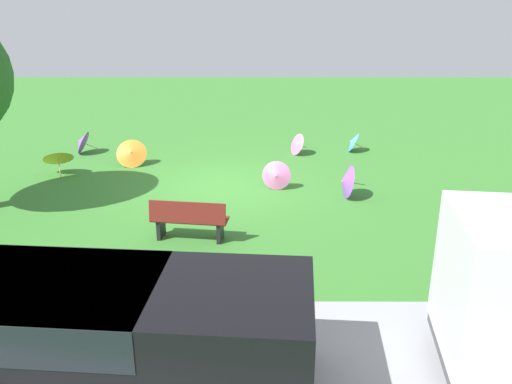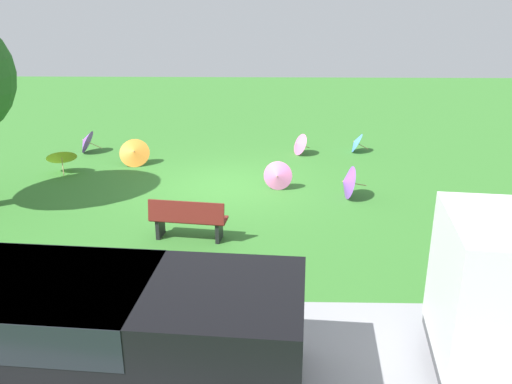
{
  "view_description": "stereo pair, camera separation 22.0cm",
  "coord_description": "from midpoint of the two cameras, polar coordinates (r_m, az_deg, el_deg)",
  "views": [
    {
      "loc": [
        -0.91,
        13.57,
        4.88
      ],
      "look_at": [
        -0.87,
        2.04,
        0.6
      ],
      "focal_mm": 37.68,
      "sensor_mm": 36.0,
      "label": 1
    },
    {
      "loc": [
        -1.13,
        13.57,
        4.88
      ],
      "look_at": [
        -0.87,
        2.04,
        0.6
      ],
      "focal_mm": 37.68,
      "sensor_mm": 36.0,
      "label": 2
    }
  ],
  "objects": [
    {
      "name": "ground",
      "position": [
        14.46,
        -3.87,
        0.59
      ],
      "size": [
        40.0,
        40.0,
        0.0
      ],
      "primitive_type": "plane",
      "color": "#387A2D"
    },
    {
      "name": "van_dark",
      "position": [
        7.25,
        -15.44,
        -13.67
      ],
      "size": [
        4.73,
        2.42,
        1.53
      ],
      "color": "black",
      "rests_on": "ground"
    },
    {
      "name": "park_bench",
      "position": [
        11.25,
        -7.68,
        -2.93
      ],
      "size": [
        1.65,
        0.69,
        0.9
      ],
      "color": "maroon",
      "rests_on": "ground"
    },
    {
      "name": "parasol_purple_0",
      "position": [
        13.67,
        9.0,
        1.1
      ],
      "size": [
        0.73,
        0.87,
        0.86
      ],
      "color": "tan",
      "rests_on": "ground"
    },
    {
      "name": "parasol_pink_0",
      "position": [
        17.28,
        3.84,
        5.13
      ],
      "size": [
        0.7,
        0.81,
        0.71
      ],
      "color": "tan",
      "rests_on": "ground"
    },
    {
      "name": "parasol_orange_0",
      "position": [
        16.49,
        -13.48,
        4.06
      ],
      "size": [
        0.97,
        0.89,
        0.82
      ],
      "color": "tan",
      "rests_on": "ground"
    },
    {
      "name": "parasol_pink_1",
      "position": [
        14.07,
        1.7,
        1.73
      ],
      "size": [
        0.8,
        0.66,
        0.77
      ],
      "color": "tan",
      "rests_on": "ground"
    },
    {
      "name": "parasol_purple_2",
      "position": [
        18.27,
        -18.4,
        5.08
      ],
      "size": [
        0.78,
        0.79,
        0.78
      ],
      "color": "tan",
      "rests_on": "ground"
    },
    {
      "name": "parasol_blue_0",
      "position": [
        17.84,
        9.81,
        5.28
      ],
      "size": [
        0.68,
        0.73,
        0.66
      ],
      "color": "tan",
      "rests_on": "ground"
    },
    {
      "name": "parasol_yellow_1",
      "position": [
        16.37,
        -20.65,
        3.59
      ],
      "size": [
        1.08,
        1.03,
        0.85
      ],
      "color": "tan",
      "rests_on": "ground"
    }
  ]
}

